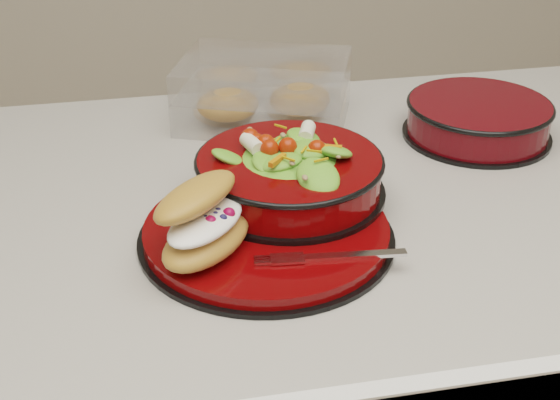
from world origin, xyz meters
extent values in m
cube|color=#BBB6AC|center=(0.00, 0.00, 0.88)|extent=(1.24, 0.74, 0.04)
cube|color=white|center=(0.00, -0.36, 0.88)|extent=(1.24, 0.02, 0.05)
cylinder|color=black|center=(-0.13, -0.10, 0.90)|extent=(0.30, 0.30, 0.01)
cylinder|color=#5F0303|center=(-0.13, -0.10, 0.91)|extent=(0.28, 0.28, 0.01)
torus|color=black|center=(-0.12, -0.11, 0.92)|extent=(0.16, 0.16, 0.01)
cylinder|color=black|center=(-0.09, -0.03, 0.92)|extent=(0.24, 0.24, 0.01)
cylinder|color=#5F0303|center=(-0.09, -0.03, 0.95)|extent=(0.22, 0.22, 0.04)
torus|color=black|center=(-0.09, -0.03, 0.97)|extent=(0.23, 0.23, 0.01)
ellipsoid|color=#518D27|center=(-0.09, -0.03, 0.96)|extent=(0.19, 0.19, 0.08)
sphere|color=#B91C07|center=(-0.04, -0.03, 1.01)|extent=(0.02, 0.02, 0.02)
sphere|color=#B91C07|center=(-0.07, 0.01, 1.01)|extent=(0.02, 0.02, 0.02)
sphere|color=#B91C07|center=(-0.11, 0.01, 1.01)|extent=(0.02, 0.02, 0.02)
sphere|color=#B91C07|center=(-0.14, -0.03, 1.01)|extent=(0.02, 0.02, 0.02)
sphere|color=#B91C07|center=(-0.11, -0.07, 1.01)|extent=(0.02, 0.02, 0.02)
sphere|color=#B91C07|center=(-0.07, -0.07, 1.01)|extent=(0.02, 0.02, 0.02)
cylinder|color=silver|center=(-0.06, 0.01, 1.01)|extent=(0.04, 0.04, 0.02)
cylinder|color=silver|center=(-0.13, -0.01, 1.01)|extent=(0.04, 0.03, 0.02)
cube|color=orange|center=(-0.11, -0.06, 1.01)|extent=(0.03, 0.03, 0.01)
cube|color=orange|center=(-0.04, -0.04, 1.01)|extent=(0.03, 0.02, 0.01)
ellipsoid|color=#C88B3D|center=(-0.20, -0.14, 0.94)|extent=(0.14, 0.14, 0.04)
ellipsoid|color=white|center=(-0.20, -0.14, 0.96)|extent=(0.12, 0.12, 0.02)
ellipsoid|color=#C88B3D|center=(-0.20, -0.12, 0.98)|extent=(0.13, 0.13, 0.03)
sphere|color=#A70B31|center=(-0.22, -0.14, 0.97)|extent=(0.01, 0.01, 0.01)
sphere|color=#A70B31|center=(-0.20, -0.15, 0.97)|extent=(0.01, 0.01, 0.01)
sphere|color=#A70B31|center=(-0.18, -0.14, 0.97)|extent=(0.01, 0.01, 0.01)
sphere|color=#191947|center=(-0.21, -0.14, 0.97)|extent=(0.01, 0.01, 0.01)
sphere|color=#191947|center=(-0.19, -0.14, 0.97)|extent=(0.01, 0.01, 0.01)
sphere|color=#191947|center=(-0.20, -0.15, 0.97)|extent=(0.01, 0.01, 0.01)
sphere|color=#191947|center=(-0.19, -0.15, 0.97)|extent=(0.01, 0.01, 0.01)
sphere|color=#191947|center=(-0.22, -0.15, 0.97)|extent=(0.01, 0.01, 0.01)
sphere|color=#191947|center=(-0.19, -0.13, 0.97)|extent=(0.01, 0.01, 0.01)
cube|color=silver|center=(-0.05, -0.18, 0.92)|extent=(0.12, 0.02, 0.00)
cube|color=silver|center=(-0.12, -0.17, 0.92)|extent=(0.04, 0.02, 0.00)
cube|color=white|center=(-0.07, 0.24, 0.93)|extent=(0.29, 0.25, 0.05)
cube|color=white|center=(-0.07, 0.24, 0.97)|extent=(0.29, 0.25, 0.04)
ellipsoid|color=#C88B3D|center=(-0.13, 0.24, 0.93)|extent=(0.09, 0.08, 0.05)
ellipsoid|color=#C88B3D|center=(-0.02, 0.24, 0.93)|extent=(0.09, 0.08, 0.05)
cylinder|color=black|center=(0.22, 0.12, 0.90)|extent=(0.22, 0.22, 0.01)
cylinder|color=#4A0408|center=(0.22, 0.12, 0.93)|extent=(0.20, 0.20, 0.05)
torus|color=black|center=(0.22, 0.12, 0.95)|extent=(0.21, 0.21, 0.01)
camera|label=1|loc=(-0.26, -0.85, 1.39)|focal=50.00mm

